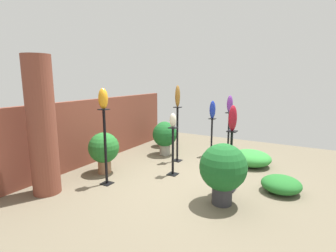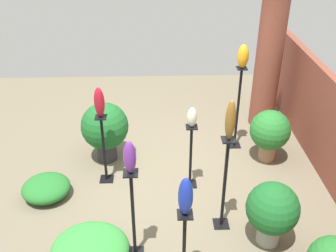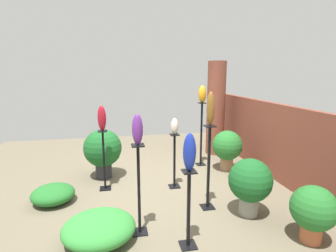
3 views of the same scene
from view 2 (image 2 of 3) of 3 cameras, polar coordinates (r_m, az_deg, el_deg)
The scene contains 20 objects.
ground_plane at distance 6.08m, azimuth -0.55°, elevation -7.45°, with size 8.00×8.00×0.00m, color #6B604C.
brick_wall_back at distance 6.20m, azimuth 22.65°, elevation -0.93°, with size 5.60×0.12×1.49m, color brown.
brick_pillar at distance 7.23m, azimuth 14.31°, elevation 8.74°, with size 0.46×0.46×2.37m, color brown.
pedestal_ivory at distance 5.68m, azimuth 3.29°, elevation -4.86°, with size 0.20×0.20×1.00m.
pedestal_bronze at distance 4.96m, azimuth 8.16°, elevation -8.90°, with size 0.20×0.20×1.32m.
pedestal_ruby at distance 5.82m, azimuth -9.24°, elevation -3.79°, with size 0.20×0.20×1.09m.
pedestal_violet at distance 4.60m, azimuth -5.05°, elevation -13.29°, with size 0.20×0.20×1.21m.
pedestal_cobalt at distance 4.40m, azimuth 2.33°, elevation -17.73°, with size 0.20×0.20×0.97m.
pedestal_amber at distance 6.58m, azimuth 10.05°, elevation 2.06°, with size 0.20×0.20×1.43m.
art_vase_ivory at distance 5.31m, azimuth 3.51°, elevation 1.29°, with size 0.13×0.13×0.29m, color beige.
art_vase_bronze at distance 4.43m, azimuth 9.04°, elevation 0.84°, with size 0.12×0.12×0.50m, color brown.
art_vase_ruby at distance 5.42m, azimuth -9.93°, elevation 3.39°, with size 0.14×0.15×0.44m, color maroon.
art_vase_violet at distance 4.06m, azimuth -5.58°, elevation -4.56°, with size 0.13×0.14×0.39m, color #6B2D8C.
art_vase_cobalt at distance 3.88m, azimuth 2.56°, elevation -10.20°, with size 0.15×0.15×0.45m, color #192D9E.
art_vase_amber at distance 6.20m, azimuth 10.84°, elevation 9.92°, with size 0.18×0.17×0.38m, color orange.
potted_plant_walkway_edge at distance 6.26m, azimuth -9.15°, elevation -0.26°, with size 0.75×0.75×0.99m.
potted_plant_mid_right at distance 4.91m, azimuth 14.90°, elevation -11.71°, with size 0.64×0.64×0.86m.
potted_plant_mid_left at distance 6.40m, azimuth 14.57°, elevation -0.80°, with size 0.64×0.64×0.87m.
foliage_bed_east at distance 5.90m, azimuth -17.27°, elevation -8.58°, with size 0.66×0.68×0.29m, color #236B28.
foliage_bed_west at distance 4.86m, azimuth -11.22°, elevation -17.13°, with size 0.84×0.91×0.36m, color #338C38.
Camera 2 is at (4.82, -0.10, 3.70)m, focal length 42.00 mm.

